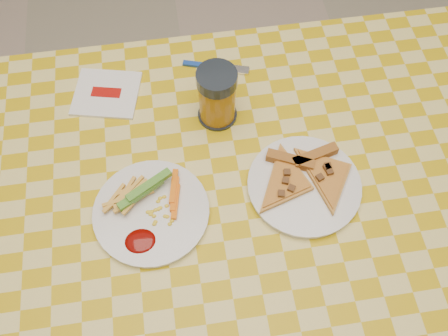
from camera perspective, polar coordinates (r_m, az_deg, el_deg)
The scene contains 9 objects.
ground at distance 1.65m, azimuth -0.39°, elevation -15.56°, with size 8.00×8.00×0.00m, color #BBB197.
table at distance 1.01m, azimuth -0.63°, elevation -6.19°, with size 1.28×0.88×0.76m.
plate_left at distance 0.94m, azimuth -8.29°, elevation -5.07°, with size 0.21×0.21×0.01m, color white.
plate_right at distance 0.96m, azimuth 9.12°, elevation -2.04°, with size 0.21×0.21×0.01m, color white.
fries_veggies at distance 0.93m, azimuth -9.01°, elevation -3.90°, with size 0.17×0.16×0.04m.
pizza_slices at distance 0.96m, azimuth 9.24°, elevation -0.91°, with size 0.25×0.21×0.02m.
drink_glass at distance 0.99m, azimuth -0.79°, elevation 8.19°, with size 0.08×0.08×0.13m.
napkin at distance 1.10m, azimuth -13.28°, elevation 8.31°, with size 0.16×0.15×0.01m.
fork at distance 1.12m, azimuth -0.83°, elevation 11.48°, with size 0.15×0.06×0.01m.
Camera 1 is at (-0.05, -0.39, 1.61)m, focal length 40.00 mm.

